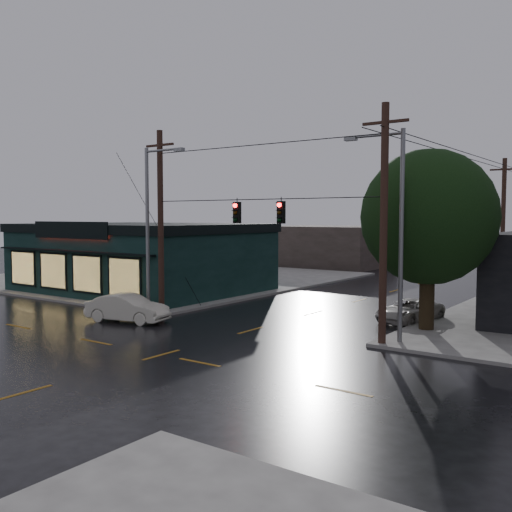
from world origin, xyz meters
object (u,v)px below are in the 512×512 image
Objects in this scene: corner_tree at (428,217)px; sedan_cream at (127,308)px; utility_pole_nw at (162,315)px; utility_pole_ne at (382,346)px; suv_silver at (410,311)px.

sedan_cream is (-13.52, -6.51, -4.70)m from corner_tree.
utility_pole_nw is 13.00m from utility_pole_ne.
utility_pole_nw is 1.00× the size of utility_pole_ne.
utility_pole_ne is (-0.50, -4.05, -5.43)m from corner_tree.
utility_pole_ne reaches higher than suv_silver.
utility_pole_nw is at bearing -163.31° from corner_tree.
suv_silver is at bearing 127.88° from corner_tree.
utility_pole_ne is 13.27m from sedan_cream.
sedan_cream is (-0.02, -2.47, 0.73)m from utility_pole_nw.
utility_pole_ne is 2.30× the size of sedan_cream.
corner_tree reaches higher than utility_pole_ne.
sedan_cream is at bearing -132.07° from suv_silver.
utility_pole_nw is 2.30× the size of sedan_cream.
utility_pole_ne is at bearing -67.58° from suv_silver.
utility_pole_nw reaches higher than suv_silver.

